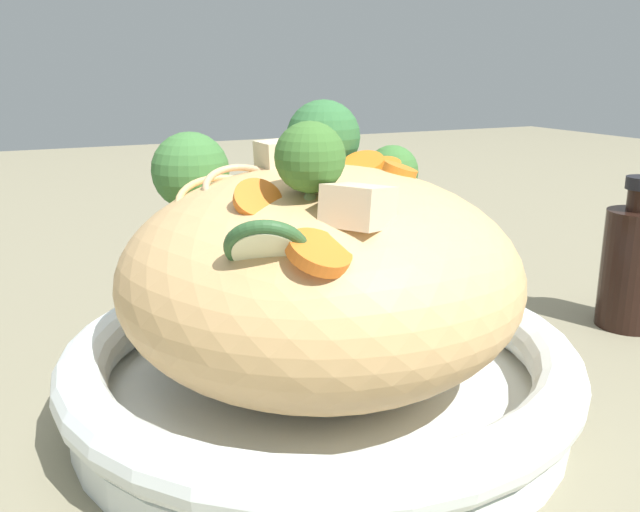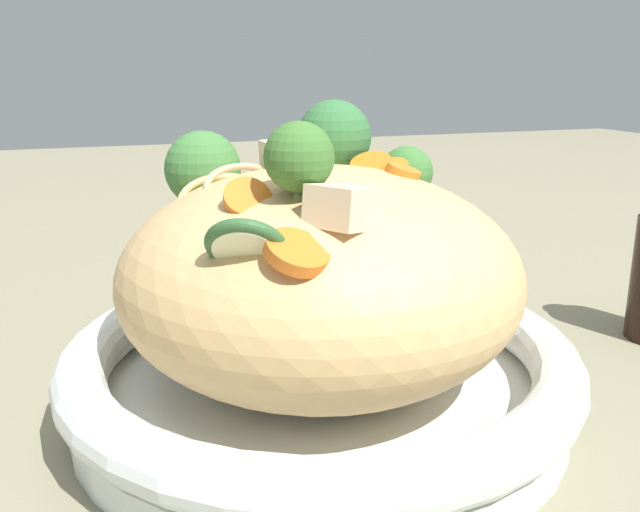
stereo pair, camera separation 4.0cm
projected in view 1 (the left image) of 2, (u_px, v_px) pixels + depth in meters
The scene contains 8 objects.
ground_plane at pixel (320, 407), 0.43m from camera, with size 3.00×3.00×0.00m, color #7C755C.
serving_bowl at pixel (320, 369), 0.42m from camera, with size 0.31×0.31×0.05m.
noodle_heap at pixel (320, 277), 0.40m from camera, with size 0.23×0.23×0.13m.
broccoli_florets at pixel (283, 160), 0.44m from camera, with size 0.18×0.18×0.08m.
carrot_coins at pixel (355, 192), 0.40m from camera, with size 0.19×0.15×0.04m.
zucchini_slices at pixel (323, 206), 0.38m from camera, with size 0.18×0.17×0.04m.
chicken_chunks at pixel (319, 182), 0.36m from camera, with size 0.13×0.04×0.03m.
soy_sauce_bottle at pixel (634, 265), 0.55m from camera, with size 0.05×0.05×0.12m.
Camera 1 is at (-0.35, 0.16, 0.21)m, focal length 38.66 mm.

